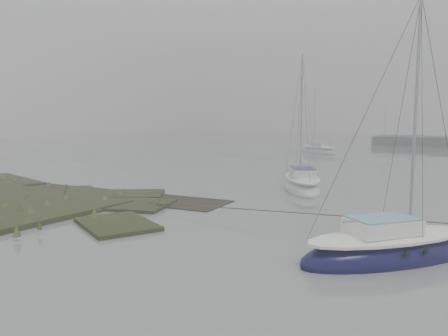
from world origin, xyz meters
TOP-DOWN VIEW (x-y plane):
  - ground at (0.00, 30.00)m, footprint 160.00×160.00m
  - sailboat_main at (10.47, 0.99)m, footprint 5.27×5.90m
  - sailboat_white at (3.29, 11.73)m, footprint 4.89×6.38m
  - sailboat_far_a at (-5.69, 38.81)m, footprint 6.19×4.87m
  - sailboat_far_c at (-2.57, 63.15)m, footprint 4.93×2.05m

SIDE VIEW (x-z plane):
  - ground at x=0.00m, z-range 0.00..0.00m
  - sailboat_far_c at x=-2.57m, z-range -3.17..3.59m
  - sailboat_main at x=10.47m, z-range -3.96..4.49m
  - sailboat_far_a at x=-5.69m, z-range -4.01..4.54m
  - sailboat_white at x=3.29m, z-range -4.11..4.65m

